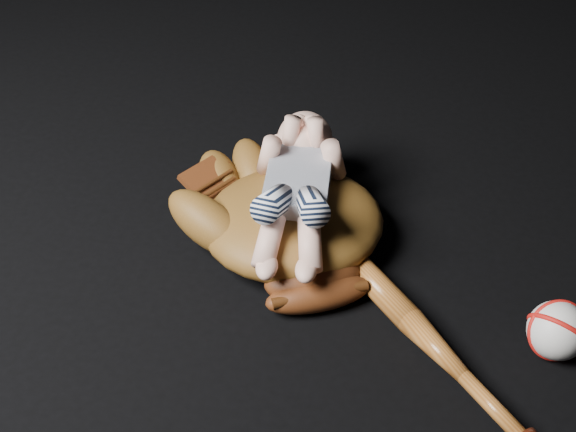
{
  "coord_description": "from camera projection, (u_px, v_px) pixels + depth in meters",
  "views": [
    {
      "loc": [
        0.05,
        -0.81,
        0.88
      ],
      "look_at": [
        -0.09,
        0.15,
        0.07
      ],
      "focal_mm": 50.0,
      "sensor_mm": 36.0,
      "label": 1
    }
  ],
  "objects": [
    {
      "name": "baseball_bat",
      "position": [
        421.0,
        332.0,
        1.14
      ],
      "size": [
        0.31,
        0.37,
        0.04
      ],
      "primitive_type": null,
      "rotation": [
        0.0,
        0.0,
        0.67
      ],
      "color": "#924F1C",
      "rests_on": "ground"
    },
    {
      "name": "baseball_glove",
      "position": [
        293.0,
        215.0,
        1.27
      ],
      "size": [
        0.5,
        0.52,
        0.13
      ],
      "primitive_type": null,
      "rotation": [
        0.0,
        0.0,
        0.41
      ],
      "color": "#5B3813",
      "rests_on": "ground"
    },
    {
      "name": "baseball",
      "position": [
        557.0,
        330.0,
        1.12
      ],
      "size": [
        0.09,
        0.09,
        0.08
      ],
      "primitive_type": "sphere",
      "rotation": [
        0.0,
        0.0,
        -0.12
      ],
      "color": "silver",
      "rests_on": "ground"
    },
    {
      "name": "newborn_baby",
      "position": [
        296.0,
        188.0,
        1.24
      ],
      "size": [
        0.17,
        0.36,
        0.14
      ],
      "primitive_type": null,
      "rotation": [
        0.0,
        0.0,
        0.03
      ],
      "color": "#EAAE96",
      "rests_on": "baseball_glove"
    }
  ]
}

